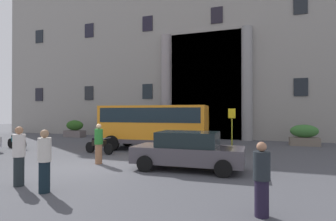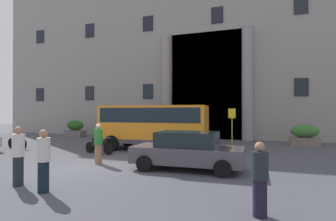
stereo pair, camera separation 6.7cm
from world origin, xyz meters
name	(u,v)px [view 2 (the right image)]	position (x,y,z in m)	size (l,w,h in m)	color
ground_plane	(92,168)	(0.00, 0.00, -0.06)	(80.00, 64.00, 0.12)	#47484E
office_building_facade	(193,43)	(0.01, 17.48, 9.49)	(39.77, 9.68, 18.99)	gray
orange_minibus	(154,123)	(0.54, 5.50, 1.59)	(6.54, 3.06, 2.65)	orange
bus_stop_sign	(232,124)	(4.95, 7.57, 1.55)	(0.44, 0.08, 2.49)	#939A1F
hedge_planter_entrance_left	(195,133)	(1.90, 10.25, 0.65)	(1.46, 0.88, 1.35)	slate
hedge_planter_far_west	(305,136)	(9.44, 10.59, 0.69)	(1.85, 0.96, 1.42)	#706457
hedge_planter_entrance_right	(148,131)	(-1.97, 10.20, 0.72)	(2.18, 0.82, 1.48)	gray
hedge_planter_far_east	(115,130)	(-5.24, 10.61, 0.74)	(1.79, 0.80, 1.52)	#696A56
hedge_planter_west	(75,129)	(-9.44, 10.70, 0.74)	(1.83, 0.94, 1.53)	slate
parked_hatchback_near	(187,150)	(3.94, 0.70, 0.75)	(4.33, 2.05, 1.49)	#4B464C
scooter_by_planter	(98,145)	(-1.69, 2.97, 0.46)	(1.96, 0.64, 0.89)	black
motorcycle_far_end	(17,141)	(-7.70, 3.04, 0.45)	(1.89, 0.64, 0.89)	black
pedestrian_child_trailing	(43,161)	(0.92, -3.54, 0.90)	(0.36, 0.36, 1.77)	black
pedestrian_man_crossing	(98,144)	(-0.04, 0.53, 0.89)	(0.36, 0.36, 1.75)	#926242
pedestrian_woman_with_bag	(18,156)	(-0.34, -3.27, 0.92)	(0.36, 0.36, 1.82)	#1F2629
pedestrian_woman_dark_dress	(260,179)	(6.67, -3.35, 0.81)	(0.36, 0.36, 1.62)	black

